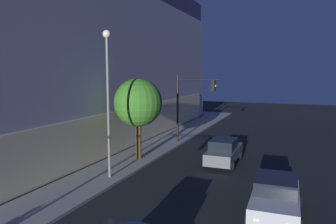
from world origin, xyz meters
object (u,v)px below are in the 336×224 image
object	(u,v)px
traffic_light_far_corner	(191,98)
sidewalk_tree	(138,103)
car_grey	(224,151)
modern_building	(4,59)
car_silver	(275,197)
street_lamp_sidewalk	(108,87)

from	to	relation	value
traffic_light_far_corner	sidewalk_tree	size ratio (longest dim) A/B	1.04
traffic_light_far_corner	car_grey	bearing A→B (deg)	-140.92
modern_building	car_grey	size ratio (longest dim) A/B	8.47
car_silver	sidewalk_tree	bearing A→B (deg)	58.94
modern_building	street_lamp_sidewalk	distance (m)	20.50
car_grey	sidewalk_tree	bearing A→B (deg)	104.68
street_lamp_sidewalk	car_silver	distance (m)	10.32
street_lamp_sidewalk	sidewalk_tree	size ratio (longest dim) A/B	1.48
car_grey	street_lamp_sidewalk	bearing A→B (deg)	136.58
modern_building	sidewalk_tree	distance (m)	18.88
sidewalk_tree	car_silver	bearing A→B (deg)	-121.06
traffic_light_far_corner	street_lamp_sidewalk	bearing A→B (deg)	172.24
car_silver	car_grey	xyz separation A→B (m)	(7.19, 3.77, 0.01)
modern_building	car_silver	world-z (taller)	modern_building
sidewalk_tree	street_lamp_sidewalk	bearing A→B (deg)	-176.12
car_grey	traffic_light_far_corner	bearing A→B (deg)	39.08
traffic_light_far_corner	sidewalk_tree	xyz separation A→B (m)	(-6.37, 1.73, 0.03)
sidewalk_tree	car_grey	bearing A→B (deg)	-75.32
street_lamp_sidewalk	sidewalk_tree	xyz separation A→B (m)	(4.22, 0.29, -1.27)
traffic_light_far_corner	car_grey	size ratio (longest dim) A/B	1.26
modern_building	car_grey	world-z (taller)	modern_building
car_silver	modern_building	bearing A→B (deg)	68.48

